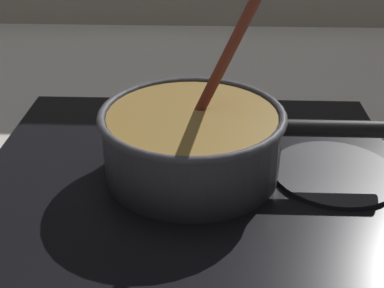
# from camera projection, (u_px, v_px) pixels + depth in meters

# --- Properties ---
(ground) EXTENTS (2.40, 1.60, 0.04)m
(ground) POSITION_uv_depth(u_px,v_px,m) (141.00, 213.00, 0.67)
(ground) COLOR beige
(hob_plate) EXTENTS (0.56, 0.48, 0.01)m
(hob_plate) POSITION_uv_depth(u_px,v_px,m) (192.00, 175.00, 0.70)
(hob_plate) COLOR black
(hob_plate) RESTS_ON ground
(burner_ring) EXTENTS (0.19, 0.19, 0.01)m
(burner_ring) POSITION_uv_depth(u_px,v_px,m) (192.00, 169.00, 0.70)
(burner_ring) COLOR #592D0C
(burner_ring) RESTS_ON hob_plate
(spare_burner) EXTENTS (0.16, 0.16, 0.01)m
(spare_burner) POSITION_uv_depth(u_px,v_px,m) (334.00, 173.00, 0.69)
(spare_burner) COLOR #262628
(spare_burner) RESTS_ON hob_plate
(cooking_pan) EXTENTS (0.38, 0.24, 0.29)m
(cooking_pan) POSITION_uv_depth(u_px,v_px,m) (193.00, 140.00, 0.68)
(cooking_pan) COLOR #38383D
(cooking_pan) RESTS_ON hob_plate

